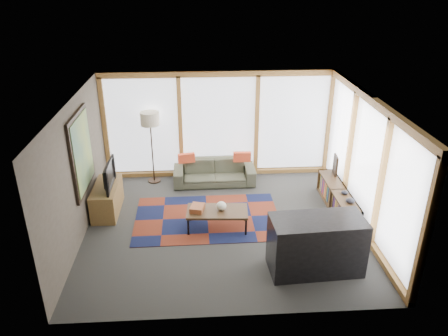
{
  "coord_description": "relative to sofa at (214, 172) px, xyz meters",
  "views": [
    {
      "loc": [
        -0.5,
        -7.47,
        4.73
      ],
      "look_at": [
        0.0,
        0.4,
        1.1
      ],
      "focal_mm": 35.0,
      "sensor_mm": 36.0,
      "label": 1
    }
  ],
  "objects": [
    {
      "name": "bookshelf",
      "position": [
        2.56,
        -1.46,
        -0.03
      ],
      "size": [
        0.36,
        1.99,
        0.5
      ],
      "primitive_type": null,
      "color": "#382315",
      "rests_on": "ground"
    },
    {
      "name": "floor_lamp",
      "position": [
        -1.46,
        0.18,
        0.59
      ],
      "size": [
        0.44,
        0.44,
        1.75
      ],
      "primitive_type": null,
      "color": "#322217",
      "rests_on": "ground"
    },
    {
      "name": "vase",
      "position": [
        0.05,
        -1.99,
        0.2
      ],
      "size": [
        0.23,
        0.23,
        0.18
      ],
      "primitive_type": "ellipsoid",
      "rotation": [
        0.0,
        0.0,
        -0.13
      ],
      "color": "beige",
      "rests_on": "coffee_table"
    },
    {
      "name": "bar_counter",
      "position": [
        1.57,
        -3.41,
        0.21
      ],
      "size": [
        1.59,
        0.81,
        0.98
      ],
      "primitive_type": "cube",
      "rotation": [
        0.0,
        0.0,
        0.06
      ],
      "color": "black",
      "rests_on": "ground"
    },
    {
      "name": "rug",
      "position": [
        -0.22,
        -1.63,
        -0.28
      ],
      "size": [
        2.99,
        1.95,
        0.01
      ],
      "primitive_type": "cube",
      "rotation": [
        0.0,
        0.0,
        0.01
      ],
      "color": "maroon",
      "rests_on": "ground"
    },
    {
      "name": "shelf_picture",
      "position": [
        2.68,
        -0.71,
        0.44
      ],
      "size": [
        0.08,
        0.34,
        0.44
      ],
      "primitive_type": "cube",
      "rotation": [
        0.0,
        0.0,
        -0.1
      ],
      "color": "black",
      "rests_on": "bookshelf"
    },
    {
      "name": "ground",
      "position": [
        0.13,
        -1.95,
        -0.28
      ],
      "size": [
        5.5,
        5.5,
        0.0
      ],
      "primitive_type": "plane",
      "color": "#2B2B29",
      "rests_on": "ground"
    },
    {
      "name": "tv_console",
      "position": [
        -2.32,
        -1.2,
        0.02
      ],
      "size": [
        0.5,
        1.19,
        0.6
      ],
      "primitive_type": "cube",
      "color": "brown",
      "rests_on": "ground"
    },
    {
      "name": "book_stack",
      "position": [
        -0.42,
        -1.98,
        0.17
      ],
      "size": [
        0.32,
        0.36,
        0.1
      ],
      "primitive_type": "cube",
      "rotation": [
        0.0,
        0.0,
        -0.26
      ],
      "color": "brown",
      "rests_on": "coffee_table"
    },
    {
      "name": "room_envelope",
      "position": [
        0.63,
        -1.39,
        1.26
      ],
      "size": [
        5.52,
        5.02,
        2.62
      ],
      "color": "#433C32",
      "rests_on": "ground"
    },
    {
      "name": "coffee_table",
      "position": [
        -0.03,
        -2.01,
        -0.08
      ],
      "size": [
        1.23,
        0.67,
        0.4
      ],
      "primitive_type": null,
      "rotation": [
        0.0,
        0.0,
        -0.07
      ],
      "color": "#382315",
      "rests_on": "ground"
    },
    {
      "name": "sofa",
      "position": [
        0.0,
        0.0,
        0.0
      ],
      "size": [
        1.94,
        0.78,
        0.56
      ],
      "primitive_type": "imported",
      "rotation": [
        0.0,
        0.0,
        0.01
      ],
      "color": "#3F4130",
      "rests_on": "ground"
    },
    {
      "name": "bowl_a",
      "position": [
        2.61,
        -2.03,
        0.26
      ],
      "size": [
        0.19,
        0.19,
        0.09
      ],
      "primitive_type": "ellipsoid",
      "rotation": [
        0.0,
        0.0,
        -0.03
      ],
      "color": "black",
      "rests_on": "bookshelf"
    },
    {
      "name": "bowl_b",
      "position": [
        2.61,
        -1.67,
        0.25
      ],
      "size": [
        0.18,
        0.18,
        0.07
      ],
      "primitive_type": "ellipsoid",
      "rotation": [
        0.0,
        0.0,
        -0.25
      ],
      "color": "black",
      "rests_on": "bookshelf"
    },
    {
      "name": "pillow_left",
      "position": [
        -0.65,
        -0.01,
        0.39
      ],
      "size": [
        0.41,
        0.2,
        0.22
      ],
      "primitive_type": "cube",
      "rotation": [
        0.0,
        0.0,
        0.21
      ],
      "color": "#DA4726",
      "rests_on": "sofa"
    },
    {
      "name": "pillow_right",
      "position": [
        0.66,
        -0.02,
        0.4
      ],
      "size": [
        0.42,
        0.14,
        0.23
      ],
      "primitive_type": "cube",
      "rotation": [
        0.0,
        0.0,
        -0.04
      ],
      "color": "#DA4726",
      "rests_on": "sofa"
    },
    {
      "name": "television",
      "position": [
        -2.28,
        -1.24,
        0.59
      ],
      "size": [
        0.13,
        0.94,
        0.54
      ],
      "primitive_type": "imported",
      "rotation": [
        0.0,
        0.0,
        1.58
      ],
      "color": "black",
      "rests_on": "tv_console"
    }
  ]
}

